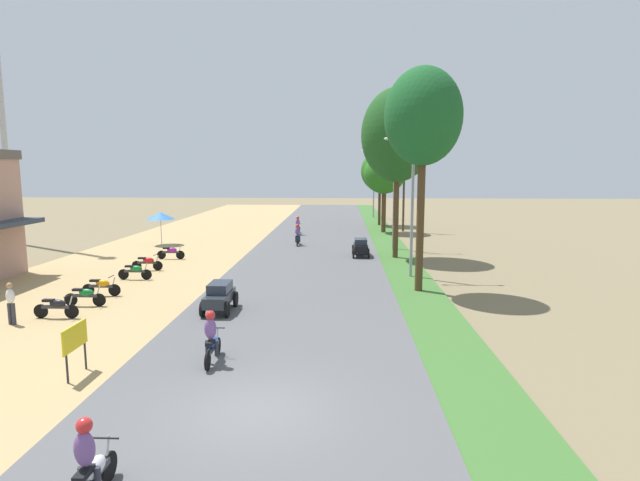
% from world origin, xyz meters
% --- Properties ---
extents(ground_plane, '(180.00, 180.00, 0.00)m').
position_xyz_m(ground_plane, '(0.00, 0.00, 0.00)').
color(ground_plane, '#7A6B4C').
extents(road_strip, '(9.00, 140.00, 0.08)m').
position_xyz_m(road_strip, '(0.00, 0.00, 0.04)').
color(road_strip, '#565659').
rests_on(road_strip, ground).
extents(median_strip, '(2.40, 140.00, 0.06)m').
position_xyz_m(median_strip, '(5.70, 0.00, 0.03)').
color(median_strip, '#3D6B2D').
rests_on(median_strip, ground).
extents(parked_motorbike_nearest, '(1.80, 0.54, 0.94)m').
position_xyz_m(parked_motorbike_nearest, '(-9.17, 7.34, 0.55)').
color(parked_motorbike_nearest, black).
rests_on(parked_motorbike_nearest, dirt_shoulder).
extents(parked_motorbike_second, '(1.80, 0.54, 0.94)m').
position_xyz_m(parked_motorbike_second, '(-8.92, 9.13, 0.55)').
color(parked_motorbike_second, black).
rests_on(parked_motorbike_second, dirt_shoulder).
extents(parked_motorbike_third, '(1.80, 0.54, 0.94)m').
position_xyz_m(parked_motorbike_third, '(-9.06, 10.90, 0.55)').
color(parked_motorbike_third, black).
rests_on(parked_motorbike_third, dirt_shoulder).
extents(parked_motorbike_fourth, '(1.80, 0.54, 0.94)m').
position_xyz_m(parked_motorbike_fourth, '(-8.90, 14.37, 0.55)').
color(parked_motorbike_fourth, black).
rests_on(parked_motorbike_fourth, dirt_shoulder).
extents(parked_motorbike_fifth, '(1.80, 0.54, 0.94)m').
position_xyz_m(parked_motorbike_fifth, '(-9.18, 16.82, 0.55)').
color(parked_motorbike_fifth, black).
rests_on(parked_motorbike_fifth, dirt_shoulder).
extents(parked_motorbike_sixth, '(1.80, 0.54, 0.94)m').
position_xyz_m(parked_motorbike_sixth, '(-9.04, 20.53, 0.55)').
color(parked_motorbike_sixth, black).
rests_on(parked_motorbike_sixth, dirt_shoulder).
extents(street_signboard, '(0.06, 1.30, 1.50)m').
position_xyz_m(street_signboard, '(-5.48, 1.88, 1.11)').
color(street_signboard, '#262628').
rests_on(street_signboard, dirt_shoulder).
extents(vendor_umbrella, '(2.20, 2.20, 2.52)m').
position_xyz_m(vendor_umbrella, '(-11.89, 26.69, 2.31)').
color(vendor_umbrella, '#99999E').
rests_on(vendor_umbrella, dirt_shoulder).
extents(pedestrian_on_shoulder, '(0.40, 0.31, 1.62)m').
position_xyz_m(pedestrian_on_shoulder, '(-10.42, 6.49, 0.96)').
color(pedestrian_on_shoulder, '#33333D').
rests_on(pedestrian_on_shoulder, dirt_shoulder).
extents(median_tree_nearest, '(3.60, 3.60, 10.50)m').
position_xyz_m(median_tree_nearest, '(5.75, 12.61, 8.22)').
color(median_tree_nearest, '#4C351E').
rests_on(median_tree_nearest, median_strip).
extents(median_tree_second, '(4.69, 4.69, 11.00)m').
position_xyz_m(median_tree_second, '(5.57, 21.83, 8.02)').
color(median_tree_second, '#4C351E').
rests_on(median_tree_second, median_strip).
extents(median_tree_third, '(3.80, 3.80, 7.12)m').
position_xyz_m(median_tree_third, '(5.87, 35.29, 5.35)').
color(median_tree_third, '#4C351E').
rests_on(median_tree_third, median_strip).
extents(median_tree_fourth, '(3.91, 3.91, 7.63)m').
position_xyz_m(median_tree_fourth, '(5.91, 41.23, 5.62)').
color(median_tree_fourth, '#4C351E').
rests_on(median_tree_fourth, median_strip).
extents(streetlamp_near, '(3.16, 0.20, 7.63)m').
position_xyz_m(streetlamp_near, '(5.80, 15.88, 4.47)').
color(streetlamp_near, gray).
rests_on(streetlamp_near, median_strip).
extents(streetlamp_mid, '(3.16, 0.20, 7.93)m').
position_xyz_m(streetlamp_mid, '(5.80, 25.52, 4.62)').
color(streetlamp_mid, gray).
rests_on(streetlamp_mid, median_strip).
extents(streetlamp_far, '(3.16, 0.20, 8.15)m').
position_xyz_m(streetlamp_far, '(5.80, 49.44, 4.74)').
color(streetlamp_far, gray).
rests_on(streetlamp_far, median_strip).
extents(utility_pole_near, '(1.80, 0.20, 9.70)m').
position_xyz_m(utility_pole_near, '(7.80, 36.34, 5.04)').
color(utility_pole_near, brown).
rests_on(utility_pole_near, ground).
extents(car_sedan_charcoal, '(1.10, 2.26, 1.19)m').
position_xyz_m(car_sedan_charcoal, '(-2.98, 8.54, 0.74)').
color(car_sedan_charcoal, '#282D33').
rests_on(car_sedan_charcoal, road_strip).
extents(car_sedan_black, '(1.10, 2.26, 1.19)m').
position_xyz_m(car_sedan_black, '(3.29, 22.10, 0.74)').
color(car_sedan_black, black).
rests_on(car_sedan_black, road_strip).
extents(motorbike_foreground_rider, '(0.54, 1.80, 1.66)m').
position_xyz_m(motorbike_foreground_rider, '(-2.33, -3.59, 0.86)').
color(motorbike_foreground_rider, black).
rests_on(motorbike_foreground_rider, road_strip).
extents(motorbike_ahead_second, '(0.54, 1.80, 1.66)m').
position_xyz_m(motorbike_ahead_second, '(-1.86, 2.96, 0.86)').
color(motorbike_ahead_second, black).
rests_on(motorbike_ahead_second, road_strip).
extents(motorbike_ahead_third, '(0.54, 1.80, 1.66)m').
position_xyz_m(motorbike_ahead_third, '(-1.33, 26.75, 0.86)').
color(motorbike_ahead_third, black).
rests_on(motorbike_ahead_third, road_strip).
extents(motorbike_ahead_fourth, '(0.54, 1.80, 1.66)m').
position_xyz_m(motorbike_ahead_fourth, '(-1.85, 32.90, 0.86)').
color(motorbike_ahead_fourth, black).
rests_on(motorbike_ahead_fourth, road_strip).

